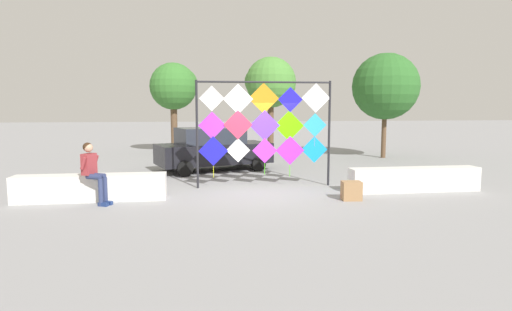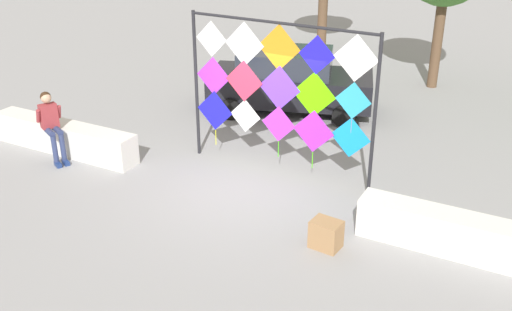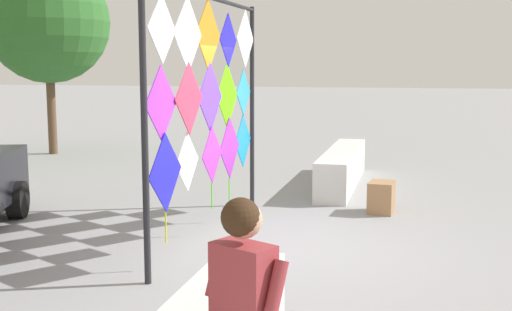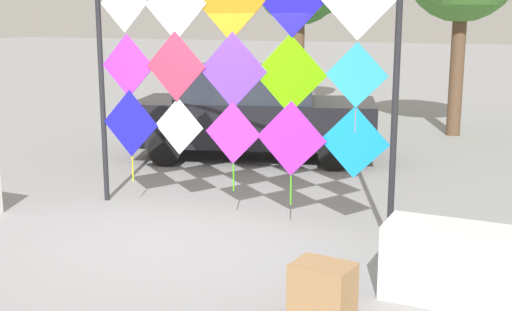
% 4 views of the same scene
% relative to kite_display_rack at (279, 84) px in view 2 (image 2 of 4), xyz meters
% --- Properties ---
extents(ground, '(120.00, 120.00, 0.00)m').
position_rel_kite_display_rack_xyz_m(ground, '(-0.28, -0.97, -1.92)').
color(ground, gray).
extents(plaza_ledge_left, '(3.74, 0.55, 0.68)m').
position_rel_kite_display_rack_xyz_m(plaza_ledge_left, '(-4.67, -1.27, -1.58)').
color(plaza_ledge_left, silver).
rests_on(plaza_ledge_left, ground).
extents(plaza_ledge_right, '(3.74, 0.55, 0.68)m').
position_rel_kite_display_rack_xyz_m(plaza_ledge_right, '(4.11, -1.27, -1.58)').
color(plaza_ledge_right, silver).
rests_on(plaza_ledge_right, ground).
extents(kite_display_rack, '(4.02, 0.19, 3.15)m').
position_rel_kite_display_rack_xyz_m(kite_display_rack, '(0.00, 0.00, 0.00)').
color(kite_display_rack, '#232328').
rests_on(kite_display_rack, ground).
extents(seated_vendor, '(0.73, 0.63, 1.52)m').
position_rel_kite_display_rack_xyz_m(seated_vendor, '(-4.50, -1.71, -1.02)').
color(seated_vendor, navy).
rests_on(seated_vendor, ground).
extents(parked_car, '(4.52, 3.01, 1.62)m').
position_rel_kite_display_rack_xyz_m(parked_car, '(-1.39, 3.49, -1.10)').
color(parked_car, black).
rests_on(parked_car, ground).
extents(cardboard_box_large, '(0.52, 0.41, 0.48)m').
position_rel_kite_display_rack_xyz_m(cardboard_box_large, '(1.93, -2.12, -1.68)').
color(cardboard_box_large, '#9E754C').
rests_on(cardboard_box_large, ground).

